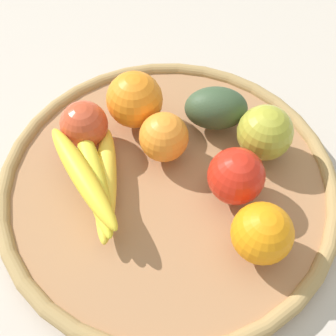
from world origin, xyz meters
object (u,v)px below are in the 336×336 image
orange_0 (135,100)px  banana_bunch (94,178)px  orange_2 (262,233)px  orange_1 (164,137)px  apple_1 (236,175)px  apple_0 (265,133)px  avocado (216,108)px  apple_2 (84,125)px

orange_0 → banana_bunch: size_ratio=0.45×
banana_bunch → orange_0: bearing=175.3°
orange_2 → orange_1: 0.18m
apple_1 → orange_0: size_ratio=0.91×
apple_0 → avocado: (-0.03, -0.07, -0.01)m
orange_0 → banana_bunch: (0.13, -0.01, -0.01)m
orange_2 → orange_1: size_ratio=1.08×
apple_1 → orange_0: (-0.09, -0.16, 0.00)m
apple_0 → apple_2: apple_0 is taller
apple_0 → apple_1: bearing=-17.6°
apple_0 → apple_2: (0.05, -0.24, -0.00)m
apple_1 → banana_bunch: 0.18m
apple_1 → apple_2: apple_1 is taller
banana_bunch → avocado: 0.20m
orange_2 → banana_bunch: bearing=-96.3°
apple_0 → orange_1: apple_0 is taller
orange_0 → orange_2: bearing=52.6°
apple_0 → apple_1: apple_0 is taller
apple_1 → banana_bunch: size_ratio=0.41×
orange_0 → apple_1: bearing=62.1°
apple_1 → avocado: apple_1 is taller
apple_0 → orange_0: 0.19m
avocado → orange_1: bearing=-37.4°
avocado → apple_2: bearing=-64.1°
apple_0 → orange_0: size_ratio=0.94×
orange_2 → apple_2: bearing=-111.0°
banana_bunch → orange_2: 0.22m
orange_0 → avocado: orange_0 is taller
orange_1 → apple_1: bearing=70.7°
banana_bunch → orange_1: 0.11m
orange_0 → orange_1: 0.08m
avocado → orange_2: 0.20m
banana_bunch → avocado: size_ratio=1.98×
banana_bunch → apple_2: (-0.08, -0.04, 0.01)m
apple_0 → orange_1: (0.04, -0.13, -0.00)m
banana_bunch → apple_2: bearing=-150.0°
apple_1 → orange_2: (0.07, 0.04, -0.00)m
apple_1 → orange_0: orange_0 is taller
orange_0 → orange_2: orange_0 is taller
orange_0 → orange_2: (0.16, 0.21, -0.00)m
avocado → orange_2: orange_2 is taller
apple_0 → orange_2: (0.15, 0.02, -0.00)m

